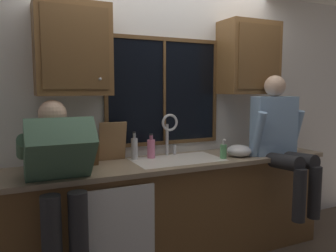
{
  "coord_description": "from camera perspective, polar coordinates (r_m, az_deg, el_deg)",
  "views": [
    {
      "loc": [
        -1.3,
        -2.95,
        1.56
      ],
      "look_at": [
        -0.06,
        -0.3,
        1.23
      ],
      "focal_mm": 35.91,
      "sensor_mm": 36.0,
      "label": 1
    }
  ],
  "objects": [
    {
      "name": "window_frame_right",
      "position": [
        3.49,
        7.93,
        5.82
      ],
      "size": [
        0.03,
        0.02,
        0.95
      ],
      "primitive_type": "cube",
      "color": "brown"
    },
    {
      "name": "back_wall",
      "position": [
        3.29,
        -1.64,
        1.49
      ],
      "size": [
        5.33,
        0.12,
        2.55
      ],
      "primitive_type": "cube",
      "color": "silver",
      "rests_on": "floor"
    },
    {
      "name": "faucet",
      "position": [
        3.15,
        0.27,
        -0.58
      ],
      "size": [
        0.18,
        0.09,
        0.4
      ],
      "color": "silver",
      "rests_on": "countertop"
    },
    {
      "name": "person_standing",
      "position": [
        2.47,
        -17.89,
        -8.61
      ],
      "size": [
        0.53,
        0.72,
        1.47
      ],
      "color": "#262628",
      "rests_on": "floor"
    },
    {
      "name": "window_frame_top",
      "position": [
        3.25,
        -0.64,
        14.55
      ],
      "size": [
        1.17,
        0.02,
        0.04
      ],
      "primitive_type": "cube",
      "color": "brown"
    },
    {
      "name": "window_frame_bottom",
      "position": [
        3.26,
        -0.62,
        -2.85
      ],
      "size": [
        1.17,
        0.02,
        0.04
      ],
      "primitive_type": "cube",
      "color": "brown"
    },
    {
      "name": "lower_cabinet_run",
      "position": [
        3.16,
        1.02,
        -14.26
      ],
      "size": [
        2.93,
        0.58,
        0.88
      ],
      "primitive_type": "cube",
      "color": "brown",
      "rests_on": "floor"
    },
    {
      "name": "mixing_bowl",
      "position": [
        3.23,
        11.95,
        -4.16
      ],
      "size": [
        0.23,
        0.23,
        0.11
      ],
      "primitive_type": "ellipsoid",
      "color": "silver",
      "rests_on": "countertop"
    },
    {
      "name": "bottle_green_glass",
      "position": [
        3.03,
        -5.72,
        -3.75
      ],
      "size": [
        0.06,
        0.06,
        0.25
      ],
      "color": "#B7B7BC",
      "rests_on": "countertop"
    },
    {
      "name": "bottle_tall_clear",
      "position": [
        3.08,
        -2.88,
        -3.78
      ],
      "size": [
        0.07,
        0.07,
        0.22
      ],
      "color": "pink",
      "rests_on": "countertop"
    },
    {
      "name": "upper_cabinet_left",
      "position": [
        2.83,
        -15.9,
        12.31
      ],
      "size": [
        0.58,
        0.36,
        0.72
      ],
      "color": "brown"
    },
    {
      "name": "window_frame_left",
      "position": [
        3.03,
        -10.5,
        5.7
      ],
      "size": [
        0.03,
        0.02,
        0.95
      ],
      "primitive_type": "cube",
      "color": "brown"
    },
    {
      "name": "dishwasher_front",
      "position": [
        2.67,
        -8.63,
        -17.96
      ],
      "size": [
        0.6,
        0.02,
        0.74
      ],
      "primitive_type": "cube",
      "color": "white"
    },
    {
      "name": "upper_cabinet_right",
      "position": [
        3.56,
        13.53,
        11.12
      ],
      "size": [
        0.58,
        0.36,
        0.72
      ],
      "color": "brown"
    },
    {
      "name": "cutting_board",
      "position": [
        3.01,
        -9.42,
        -2.59
      ],
      "size": [
        0.24,
        0.09,
        0.35
      ],
      "primitive_type": "cube",
      "rotation": [
        0.21,
        0.0,
        0.0
      ],
      "color": "#997047",
      "rests_on": "countertop"
    },
    {
      "name": "window_glass",
      "position": [
        3.23,
        -0.7,
        5.84
      ],
      "size": [
        1.1,
        0.02,
        0.95
      ],
      "primitive_type": "cube",
      "color": "black"
    },
    {
      "name": "window_mullion_center",
      "position": [
        3.22,
        -0.61,
        5.84
      ],
      "size": [
        0.02,
        0.02,
        0.95
      ],
      "primitive_type": "cube",
      "color": "brown"
    },
    {
      "name": "countertop",
      "position": [
        3.01,
        1.2,
        -6.18
      ],
      "size": [
        2.99,
        0.62,
        0.04
      ],
      "primitive_type": "cube",
      "color": "gray",
      "rests_on": "lower_cabinet_run"
    },
    {
      "name": "knife_block",
      "position": [
        2.86,
        -13.06,
        -4.39
      ],
      "size": [
        0.12,
        0.18,
        0.32
      ],
      "color": "brown",
      "rests_on": "countertop"
    },
    {
      "name": "sink",
      "position": [
        3.05,
        1.6,
        -7.51
      ],
      "size": [
        0.8,
        0.46,
        0.21
      ],
      "color": "white",
      "rests_on": "lower_cabinet_run"
    },
    {
      "name": "soap_dispenser",
      "position": [
        3.1,
        9.38,
        -4.24
      ],
      "size": [
        0.06,
        0.07,
        0.18
      ],
      "color": "#59A566",
      "rests_on": "countertop"
    },
    {
      "name": "person_sitting_on_counter",
      "position": [
        3.33,
        18.58,
        -1.76
      ],
      "size": [
        0.54,
        0.63,
        1.26
      ],
      "color": "#262628",
      "rests_on": "countertop"
    }
  ]
}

